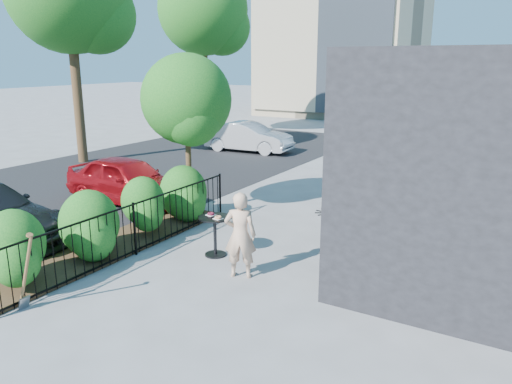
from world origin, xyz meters
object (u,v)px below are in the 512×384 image
Objects in this scene: cafe_table at (215,229)px; shovel at (26,276)px; woman at (240,235)px; patio_tree at (188,105)px; car_silver at (248,137)px; street_tree_far at (204,15)px; car_red at (127,180)px.

shovel is at bearing -108.79° from cafe_table.
cafe_table is at bearing 71.21° from shovel.
woman reaches higher than cafe_table.
car_silver is at bearing 112.34° from patio_tree.
woman is 12.77m from car_silver.
patio_tree is 13.95m from street_tree_far.
woman reaches higher than car_red.
cafe_table is 0.63× the size of shovel.
patio_tree is 4.48m from woman.
patio_tree is 2.48× the size of woman.
street_tree_far is at bearing -74.87° from woman.
patio_tree is at bearing 100.38° from shovel.
car_red is at bearing 155.84° from cafe_table.
cafe_table is 0.55× the size of woman.
patio_tree reaches higher than shovel.
car_red is at bearing -178.80° from patio_tree.
patio_tree is at bearing 137.42° from cafe_table.
car_silver is (-4.43, 13.76, 0.03)m from shovel.
shovel is 6.16m from car_red.
woman is 3.53m from shovel.
car_red is at bearing -175.45° from car_silver.
shovel is at bearing -79.62° from patio_tree.
car_red reaches higher than car_silver.
street_tree_far is 17.28m from cafe_table.
car_red is 0.98× the size of car_silver.
woman is at bearing -153.36° from car_silver.
patio_tree is at bearing -161.95° from car_silver.
street_tree_far is at bearing 124.51° from patio_tree.
street_tree_far reaches higher than shovel.
car_red is (5.56, -11.25, -5.28)m from street_tree_far.
shovel is (8.68, -16.56, -5.32)m from street_tree_far.
cafe_table is at bearing -42.58° from patio_tree.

